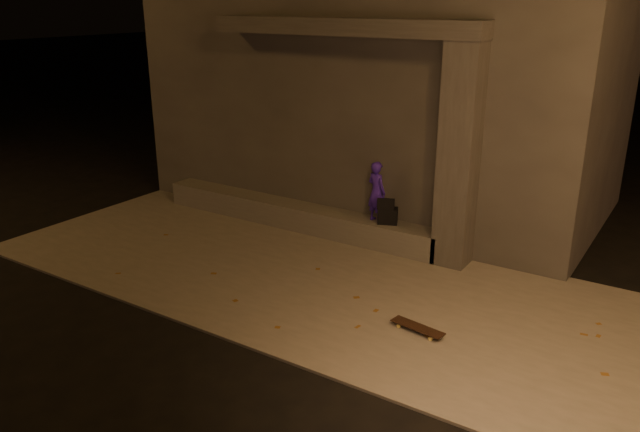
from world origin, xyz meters
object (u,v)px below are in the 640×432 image
Objects in this scene: column at (459,158)px; backpack at (388,214)px; skateboard at (417,327)px; skateboarder at (377,192)px.

column reaches higher than backpack.
backpack is at bearing 180.00° from column.
column is at bearing 110.19° from skateboard.
skateboarder is at bearing 137.23° from skateboard.
skateboard is at bearing -78.50° from column.
backpack is at bearing -160.06° from skateboarder.
skateboard is at bearing 148.47° from skateboarder.
skateboard is (0.50, -2.45, -1.73)m from column.
skateboarder is (-1.45, 0.00, -0.81)m from column.
column is 1.66m from skateboarder.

